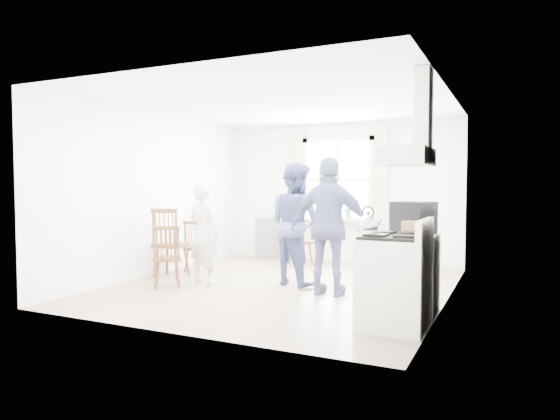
# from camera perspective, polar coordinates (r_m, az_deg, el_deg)

# --- Properties ---
(room_shell) EXTENTS (4.62, 5.12, 2.64)m
(room_shell) POSITION_cam_1_polar(r_m,az_deg,el_deg) (7.08, 0.21, 1.64)
(room_shell) COLOR gray
(room_shell) RESTS_ON ground
(window_assembly) EXTENTS (1.88, 0.24, 1.70)m
(window_assembly) POSITION_cam_1_polar(r_m,az_deg,el_deg) (9.35, 6.60, 2.95)
(window_assembly) COLOR white
(window_assembly) RESTS_ON room_shell
(range_hood) EXTENTS (0.45, 0.76, 0.94)m
(range_hood) POSITION_cam_1_polar(r_m,az_deg,el_deg) (5.16, 14.95, 7.71)
(range_hood) COLOR white
(range_hood) RESTS_ON room_shell
(shelf_unit) EXTENTS (0.40, 0.30, 0.80)m
(shelf_unit) POSITION_cam_1_polar(r_m,az_deg,el_deg) (9.84, -1.41, -3.23)
(shelf_unit) COLOR slate
(shelf_unit) RESTS_ON ground
(gas_stove) EXTENTS (0.68, 0.76, 1.12)m
(gas_stove) POSITION_cam_1_polar(r_m,az_deg,el_deg) (5.27, 13.00, -7.84)
(gas_stove) COLOR white
(gas_stove) RESTS_ON ground
(kettle) EXTENTS (0.21, 0.21, 0.30)m
(kettle) POSITION_cam_1_polar(r_m,az_deg,el_deg) (5.10, 10.01, -1.75)
(kettle) COLOR silver
(kettle) RESTS_ON gas_stove
(low_cabinet) EXTENTS (0.50, 0.55, 0.90)m
(low_cabinet) POSITION_cam_1_polar(r_m,az_deg,el_deg) (5.94, 15.12, -6.98)
(low_cabinet) COLOR white
(low_cabinet) RESTS_ON ground
(stereo_stack) EXTENTS (0.52, 0.50, 0.36)m
(stereo_stack) POSITION_cam_1_polar(r_m,az_deg,el_deg) (5.90, 15.01, -0.85)
(stereo_stack) COLOR black
(stereo_stack) RESTS_ON low_cabinet
(cardboard_box) EXTENTS (0.30, 0.26, 0.16)m
(cardboard_box) POSITION_cam_1_polar(r_m,az_deg,el_deg) (5.62, 15.24, -2.08)
(cardboard_box) COLOR #9E714C
(cardboard_box) RESTS_ON low_cabinet
(windsor_chair_a) EXTENTS (0.52, 0.51, 1.10)m
(windsor_chair_a) POSITION_cam_1_polar(r_m,az_deg,el_deg) (7.96, -12.77, -2.83)
(windsor_chair_a) COLOR #4C2D18
(windsor_chair_a) RESTS_ON ground
(windsor_chair_b) EXTENTS (0.42, 0.41, 0.87)m
(windsor_chair_b) POSITION_cam_1_polar(r_m,az_deg,el_deg) (8.36, -9.80, -3.50)
(windsor_chair_b) COLOR #4C2D18
(windsor_chair_b) RESTS_ON ground
(windsor_chair_c) EXTENTS (0.52, 0.52, 0.89)m
(windsor_chair_c) POSITION_cam_1_polar(r_m,az_deg,el_deg) (7.17, -12.83, -4.48)
(windsor_chair_c) COLOR #4C2D18
(windsor_chair_c) RESTS_ON ground
(person_left) EXTENTS (0.64, 0.64, 1.49)m
(person_left) POSITION_cam_1_polar(r_m,az_deg,el_deg) (7.39, -8.71, -2.63)
(person_left) COLOR silver
(person_left) RESTS_ON ground
(person_mid) EXTENTS (1.13, 1.13, 1.78)m
(person_mid) POSITION_cam_1_polar(r_m,az_deg,el_deg) (7.25, 1.77, -1.59)
(person_mid) COLOR #495689
(person_mid) RESTS_ON ground
(person_right) EXTENTS (1.12, 1.12, 1.82)m
(person_right) POSITION_cam_1_polar(r_m,az_deg,el_deg) (6.59, 5.72, -1.87)
(person_right) COLOR navy
(person_right) RESTS_ON ground
(potted_plant) EXTENTS (0.26, 0.26, 0.37)m
(potted_plant) POSITION_cam_1_polar(r_m,az_deg,el_deg) (9.19, 8.00, 0.28)
(potted_plant) COLOR #316F36
(potted_plant) RESTS_ON window_assembly
(windsor_chair_d) EXTENTS (0.54, 0.54, 0.92)m
(windsor_chair_d) POSITION_cam_1_polar(r_m,az_deg,el_deg) (8.96, 1.76, -2.81)
(windsor_chair_d) COLOR #4C2D18
(windsor_chair_d) RESTS_ON ground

